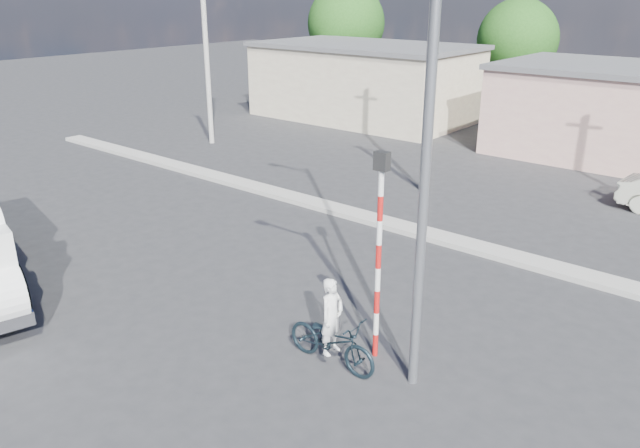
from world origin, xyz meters
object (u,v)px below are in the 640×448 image
Objects in this scene: streetlight at (420,129)px; bicycle at (332,341)px; cyclist at (332,330)px; traffic_pole at (379,240)px.

bicycle is at bearing -158.81° from streetlight.
bicycle is 0.24× the size of streetlight.
bicycle is 4.66m from streetlight.
cyclist is 0.37× the size of traffic_pole.
streetlight is (0.94, -0.30, 2.37)m from traffic_pole.
traffic_pole is at bearing -29.83° from bicycle.
cyclist is 2.04m from traffic_pole.
streetlight is (1.42, 0.55, 4.15)m from cyclist.
bicycle is 1.31× the size of cyclist.
traffic_pole is (0.48, 0.85, 1.79)m from cyclist.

